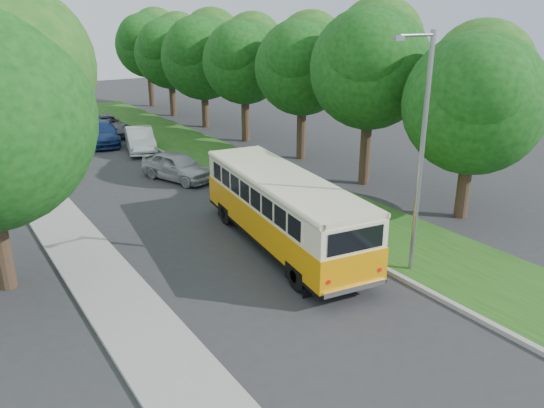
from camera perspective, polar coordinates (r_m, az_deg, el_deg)
ground at (r=18.27m, az=-0.53°, el=-7.70°), size 120.00×120.00×0.00m
curb at (r=23.88m, az=0.18°, el=-0.72°), size 0.20×70.00×0.15m
grass_verge at (r=25.18m, az=4.63°, el=0.29°), size 4.50×70.00×0.13m
sidewalk at (r=20.79m, az=-19.55°, el=-5.18°), size 2.20×70.00×0.12m
treeline at (r=33.88m, az=-13.20°, el=15.02°), size 24.27×41.91×9.46m
lamppost_near at (r=17.59m, az=15.65°, el=5.69°), size 1.71×0.16×8.00m
lamppost_far at (r=30.21m, az=-25.70°, el=9.63°), size 1.71×0.16×7.50m
warning_sign at (r=26.80m, az=-23.18°, el=3.63°), size 0.56×0.10×2.50m
vintage_bus at (r=19.84m, az=1.14°, el=-0.84°), size 3.81×9.99×2.89m
car_silver at (r=28.89m, az=-10.12°, el=4.03°), size 3.12×4.75×1.50m
car_white at (r=35.56m, az=-14.01°, el=6.72°), size 2.73×4.92×1.54m
car_blue at (r=38.45m, az=-17.83°, el=7.29°), size 3.13×5.50×1.50m
car_grey at (r=41.14m, az=-17.35°, el=8.06°), size 2.47×5.21×1.44m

